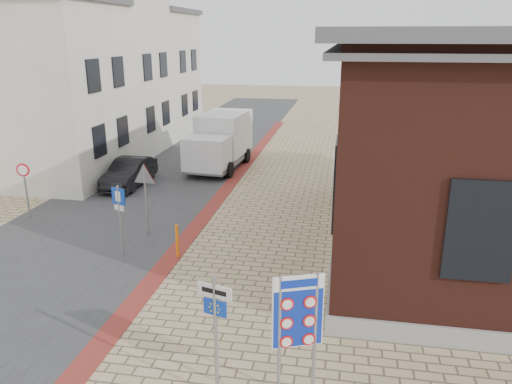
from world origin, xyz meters
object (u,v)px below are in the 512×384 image
Objects in this scene: border_sign at (298,315)px; bollard at (177,241)px; box_truck at (220,141)px; essen_sign at (215,319)px; sedan at (129,173)px; parking_sign at (120,210)px.

bollard is (-4.30, 5.90, -1.41)m from border_sign.
essen_sign is at bearing -71.72° from box_truck.
box_truck reaches higher than bollard.
box_truck is at bearing 49.82° from sedan.
parking_sign is at bearing -67.90° from sedan.
border_sign is (5.69, -16.90, 0.52)m from box_truck.
box_truck reaches higher than parking_sign.
border_sign reaches higher than essen_sign.
border_sign is at bearing -53.94° from bollard.
sedan is 8.47m from bollard.
box_truck reaches higher than sedan.
sedan is at bearing 136.11° from essen_sign.
box_truck reaches higher than essen_sign.
border_sign is at bearing -55.43° from sedan.
bollard is (1.70, 0.26, -1.03)m from parking_sign.
essen_sign reaches higher than sedan.
sedan reaches higher than bollard.
border_sign is 2.50× the size of bollard.
border_sign is (9.00, -12.95, 1.33)m from sedan.
parking_sign is (-4.50, 5.65, -0.13)m from essen_sign.
parking_sign is at bearing 115.30° from border_sign.
sedan is 15.00m from essen_sign.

